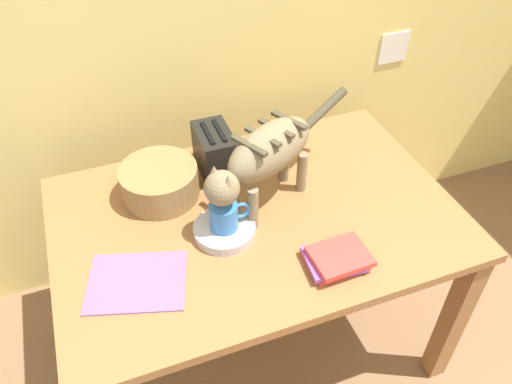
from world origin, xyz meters
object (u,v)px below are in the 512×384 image
Objects in this scene: saucer_bowl at (224,230)px; wicker_basket at (159,182)px; magazine at (137,282)px; dining_table at (256,232)px; book_stack at (336,258)px; coffee_mug at (225,216)px; cat at (265,155)px; toaster at (215,152)px.

wicker_basket is (-0.15, 0.26, 0.04)m from saucer_bowl.
magazine is at bearing -113.28° from wicker_basket.
dining_table is 0.47m from magazine.
book_stack is at bearing 3.07° from magazine.
coffee_mug reaches higher than magazine.
coffee_mug reaches higher than book_stack.
cat is 2.26× the size of wicker_basket.
saucer_bowl is 0.32m from magazine.
cat reaches higher than toaster.
book_stack is 0.71× the size of wicker_basket.
dining_table is 0.21m from coffee_mug.
wicker_basket is (-0.28, 0.21, 0.15)m from dining_table.
book_stack is (0.28, -0.24, 0.01)m from saucer_bowl.
saucer_bowl reaches higher than magazine.
saucer_bowl is (-0.13, -0.05, 0.10)m from dining_table.
saucer_bowl reaches higher than dining_table.
saucer_bowl is 0.75× the size of wicker_basket.
cat is (0.05, 0.04, 0.30)m from dining_table.
toaster is at bearing -3.25° from cat.
wicker_basket is at bearing 120.20° from saucer_bowl.
cat is at bearing 26.52° from saucer_bowl.
cat is 0.23m from coffee_mug.
dining_table is 0.35m from book_stack.
coffee_mug is at bearing -59.25° from wicker_basket.
wicker_basket is at bearing -163.62° from toaster.
dining_table is at bearing 21.82° from coffee_mug.
magazine is 1.43× the size of toaster.
magazine is at bearing -162.17° from coffee_mug.
magazine is 1.49× the size of book_stack.
saucer_bowl is 0.06m from coffee_mug.
toaster is at bearing 77.64° from saucer_bowl.
magazine is 0.39m from wicker_basket.
saucer_bowl is 1.05× the size of book_stack.
saucer_bowl is (-0.17, -0.09, -0.20)m from cat.
wicker_basket reaches higher than saucer_bowl.
saucer_bowl is at bearing 180.00° from coffee_mug.
book_stack is (0.15, -0.29, 0.11)m from dining_table.
dining_table is 4.71× the size of magazine.
cat is at bearing 26.97° from coffee_mug.
coffee_mug is 0.33m from toaster.
coffee_mug is (-0.12, -0.05, 0.17)m from dining_table.
cat is 3.16× the size of book_stack.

